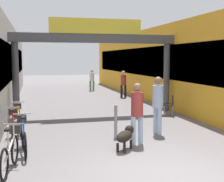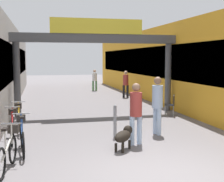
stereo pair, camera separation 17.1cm
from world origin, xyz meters
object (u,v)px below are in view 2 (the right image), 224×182
Objects in this scene: pedestrian_elderly_walking at (95,79)px; bicycle_silver_nearest at (8,150)px; bollard_post_metal at (115,121)px; cafe_chair_black_nearer at (171,103)px; pedestrian_carrying_crate at (126,82)px; bicycle_red_third at (12,126)px; pedestrian_companion at (157,101)px; pedestrian_with_dog at (136,109)px; bicycle_blue_second at (22,135)px; bicycle_orange_farthest at (19,119)px; dog_on_leash at (124,136)px.

pedestrian_elderly_walking is 16.76m from bicycle_silver_nearest.
bollard_post_metal is 1.15× the size of cafe_chair_black_nearer.
pedestrian_carrying_crate reaches higher than bicycle_silver_nearest.
bicycle_red_third reaches higher than cafe_chair_black_nearer.
pedestrian_carrying_crate is at bearing 80.45° from pedestrian_companion.
bicycle_silver_nearest is (-3.31, -1.28, -0.56)m from pedestrian_with_dog.
pedestrian_carrying_crate is 11.76m from bicycle_blue_second.
bicycle_red_third is 3.06m from bollard_post_metal.
bicycle_orange_farthest is at bearing 152.95° from bollard_post_metal.
pedestrian_carrying_crate reaches higher than cafe_chair_black_nearer.
cafe_chair_black_nearer is at bearing 40.10° from bicycle_silver_nearest.
pedestrian_companion is 1.10× the size of bicycle_orange_farthest.
pedestrian_elderly_walking is 11.02m from cafe_chair_black_nearer.
pedestrian_with_dog is at bearing 21.20° from bicycle_silver_nearest.
pedestrian_carrying_crate reaches higher than dog_on_leash.
pedestrian_with_dog is at bearing 0.02° from bicycle_blue_second.
pedestrian_with_dog is 4.11m from bicycle_orange_farthest.
pedestrian_companion is 2.08× the size of cafe_chair_black_nearer.
bicycle_orange_farthest reaches higher than dog_on_leash.
bicycle_silver_nearest is at bearing -106.43° from pedestrian_elderly_walking.
dog_on_leash is at bearing -97.09° from pedestrian_elderly_walking.
bicycle_red_third is (-6.01, -9.07, -0.51)m from pedestrian_carrying_crate.
pedestrian_companion is at bearing 2.98° from bollard_post_metal.
bicycle_silver_nearest is at bearing -87.43° from bicycle_red_third.
pedestrian_companion reaches higher than bicycle_silver_nearest.
pedestrian_with_dog reaches higher than bicycle_silver_nearest.
bicycle_blue_second is at bearing -118.89° from pedestrian_carrying_crate.
bicycle_blue_second is 1.00× the size of bicycle_red_third.
pedestrian_with_dog is 14.86m from pedestrian_elderly_walking.
bicycle_silver_nearest is at bearing -152.55° from pedestrian_companion.
pedestrian_companion is at bearing -91.70° from pedestrian_elderly_walking.
bicycle_red_third is at bearing 160.47° from pedestrian_with_dog.
cafe_chair_black_nearer is (1.36, -10.93, -0.36)m from pedestrian_elderly_walking.
bicycle_red_third reaches higher than dog_on_leash.
pedestrian_with_dog reaches higher than bollard_post_metal.
bicycle_red_third is 1.65× the size of bollard_post_metal.
cafe_chair_black_nearer is at bearing -82.90° from pedestrian_elderly_walking.
pedestrian_carrying_crate is at bearing 62.98° from bicycle_silver_nearest.
bicycle_orange_farthest is (-4.73, -12.41, -0.46)m from pedestrian_elderly_walking.
bollard_post_metal is at bearing -97.43° from pedestrian_elderly_walking.
bicycle_red_third is (-4.85, -13.57, -0.46)m from pedestrian_elderly_walking.
cafe_chair_black_nearer is at bearing 23.02° from bicycle_red_third.
bicycle_red_third is at bearing -156.98° from cafe_chair_black_nearer.
bicycle_silver_nearest and bicycle_orange_farthest have the same top height.
bicycle_silver_nearest is 1.30m from bicycle_blue_second.
bicycle_red_third is (-0.11, 2.50, 0.00)m from bicycle_silver_nearest.
bicycle_blue_second reaches higher than cafe_chair_black_nearer.
bollard_post_metal reaches higher than dog_on_leash.
pedestrian_carrying_crate reaches higher than bollard_post_metal.
bicycle_silver_nearest reaches higher than cafe_chair_black_nearer.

